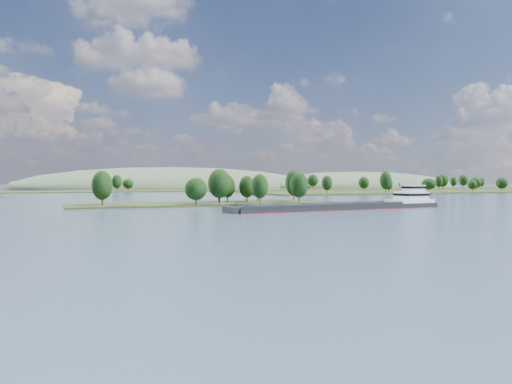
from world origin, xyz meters
name	(u,v)px	position (x,y,z in m)	size (l,w,h in m)	color
ground	(262,215)	(0.00, 120.00, 0.00)	(1800.00, 1800.00, 0.00)	#3E526B
tree_island	(221,193)	(6.85, 178.58, 4.20)	(100.00, 30.17, 14.37)	#283316
right_bank	(448,190)	(231.67, 299.88, 1.02)	(320.00, 90.00, 15.74)	#283316
back_shoreline	(139,190)	(8.55, 399.81, 0.72)	(900.00, 60.00, 15.04)	#283316
hill_east	(357,188)	(260.00, 470.00, 0.00)	(260.00, 140.00, 36.00)	#45593D
hill_west	(175,189)	(60.00, 500.00, 0.00)	(320.00, 160.00, 44.00)	#45593D
cargo_barge	(353,205)	(37.76, 133.66, 1.33)	(78.68, 17.04, 10.57)	black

